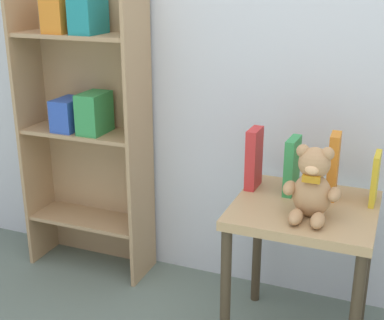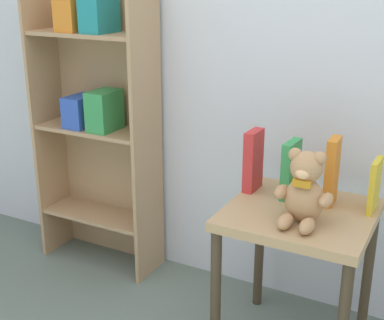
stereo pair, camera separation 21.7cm
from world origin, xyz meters
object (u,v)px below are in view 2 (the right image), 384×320
Objects in this scene: teddy_bear at (304,190)px; book_standing_red at (253,160)px; book_standing_green at (291,169)px; bookshelf_side at (99,109)px; display_table at (298,235)px; book_standing_yellow at (375,186)px; book_standing_orange at (332,171)px.

teddy_bear reaches higher than book_standing_red.
book_standing_red reaches higher than book_standing_green.
display_table is at bearing -13.13° from bookshelf_side.
teddy_bear is 1.35× the size of book_standing_yellow.
display_table is (1.10, -0.26, -0.30)m from bookshelf_side.
book_standing_yellow is (0.46, 0.02, -0.02)m from book_standing_red.
book_standing_yellow is at bearing 1.22° from book_standing_orange.
book_standing_yellow is at bearing 27.71° from display_table.
teddy_bear is at bearing -130.95° from book_standing_yellow.
display_table is 2.47× the size of book_standing_red.
book_standing_red is at bearing -9.88° from bookshelf_side.
teddy_bear reaches higher than book_standing_yellow.
book_standing_yellow is at bearing 47.71° from teddy_bear.
display_table is 0.25m from book_standing_green.
bookshelf_side is 2.34× the size of display_table.
book_standing_orange is (0.15, 0.01, 0.02)m from book_standing_green.
book_standing_orange is 0.16m from book_standing_yellow.
book_standing_green is at bearing 126.79° from display_table.
bookshelf_side is 1.17m from display_table.
book_standing_yellow is (0.15, 0.01, -0.03)m from book_standing_orange.
teddy_bear reaches higher than book_standing_orange.
book_standing_orange is at bearing -175.02° from book_standing_yellow.
bookshelf_side is 7.27× the size of book_standing_yellow.
book_standing_red is 1.25× the size of book_standing_yellow.
display_table is 0.27m from book_standing_orange.
bookshelf_side is at bearing 174.17° from book_standing_green.
book_standing_red is at bearing 155.54° from display_table.
teddy_bear reaches higher than book_standing_green.
book_standing_red is at bearing -178.08° from book_standing_green.
book_standing_green is (-0.11, 0.20, -0.01)m from teddy_bear.
teddy_bear is at bearing -57.85° from book_standing_green.
book_standing_red is 0.15m from book_standing_green.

